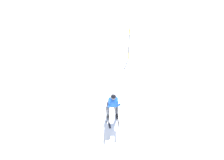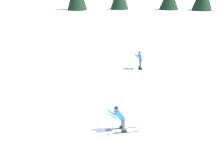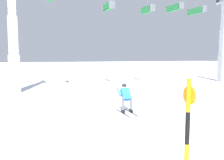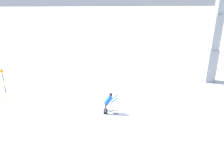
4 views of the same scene
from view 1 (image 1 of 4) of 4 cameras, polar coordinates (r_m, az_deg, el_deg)
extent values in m
plane|color=white|center=(10.82, 2.97, -9.91)|extent=(260.00, 260.00, 0.00)
cube|color=black|center=(10.94, 1.24, -9.36)|extent=(0.18, 1.79, 0.01)
cube|color=black|center=(10.89, 1.25, -8.99)|extent=(0.12, 0.29, 0.16)
cylinder|color=#4C4C51|center=(10.65, 1.27, -7.15)|extent=(0.13, 0.13, 0.68)
cube|color=black|center=(10.89, -1.08, -9.53)|extent=(0.18, 1.79, 0.01)
cube|color=black|center=(10.84, -1.08, -9.17)|extent=(0.12, 0.29, 0.16)
cylinder|color=#4C4C51|center=(10.60, -1.10, -7.32)|extent=(0.13, 0.13, 0.68)
cube|color=blue|center=(10.24, 0.22, -5.84)|extent=(0.45, 0.60, 0.66)
sphere|color=tan|center=(9.89, 0.36, -4.51)|extent=(0.23, 0.23, 0.23)
sphere|color=black|center=(9.87, 0.37, -4.33)|extent=(0.24, 0.24, 0.24)
cylinder|color=blue|center=(9.89, 1.86, -6.53)|extent=(0.11, 0.51, 0.44)
cylinder|color=gray|center=(10.19, 2.11, -9.45)|extent=(0.12, 0.50, 1.16)
cylinder|color=black|center=(10.56, 2.17, -10.56)|extent=(0.07, 0.07, 0.01)
cylinder|color=blue|center=(9.83, -0.80, -6.72)|extent=(0.11, 0.51, 0.44)
cylinder|color=gray|center=(10.13, -1.01, -9.69)|extent=(0.17, 0.49, 1.16)
cylinder|color=black|center=(10.49, -1.36, -10.83)|extent=(0.07, 0.07, 0.01)
cylinder|color=orange|center=(17.99, 4.33, 6.35)|extent=(0.07, 0.07, 0.50)
cylinder|color=black|center=(17.82, 4.39, 7.86)|extent=(0.07, 0.07, 0.50)
cylinder|color=orange|center=(17.67, 4.44, 9.40)|extent=(0.07, 0.07, 0.50)
cylinder|color=black|center=(17.53, 4.50, 10.96)|extent=(0.07, 0.07, 0.50)
cylinder|color=orange|center=(17.41, 4.56, 12.54)|extent=(0.07, 0.07, 0.50)
cylinder|color=orange|center=(17.40, 4.51, 12.54)|extent=(0.01, 0.28, 0.28)
camera|label=2|loc=(15.65, 67.04, 17.10)|focal=47.87mm
camera|label=3|loc=(20.50, 9.29, 16.01)|focal=37.09mm
camera|label=4|loc=(15.14, -67.49, 16.10)|focal=35.95mm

